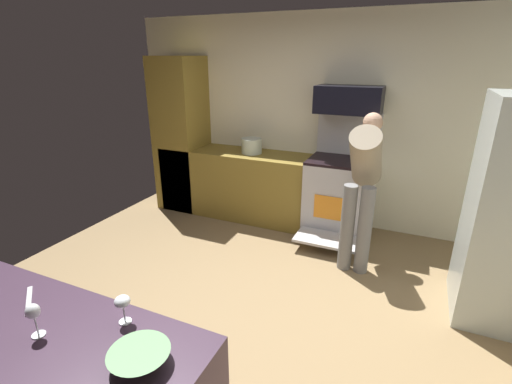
# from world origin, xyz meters

# --- Properties ---
(ground_plane) EXTENTS (5.20, 4.80, 0.02)m
(ground_plane) POSITION_xyz_m (0.00, 0.00, -0.01)
(ground_plane) COLOR olive
(wall_back) EXTENTS (5.20, 0.12, 2.60)m
(wall_back) POSITION_xyz_m (0.00, 2.34, 1.30)
(wall_back) COLOR beige
(wall_back) RESTS_ON ground
(lower_cabinet_run) EXTENTS (2.40, 0.60, 0.90)m
(lower_cabinet_run) POSITION_xyz_m (-0.90, 1.98, 0.45)
(lower_cabinet_run) COLOR olive
(lower_cabinet_run) RESTS_ON ground
(cabinet_column) EXTENTS (0.60, 0.60, 2.10)m
(cabinet_column) POSITION_xyz_m (-1.90, 1.98, 1.05)
(cabinet_column) COLOR olive
(cabinet_column) RESTS_ON ground
(oven_range) EXTENTS (0.76, 1.02, 1.47)m
(oven_range) POSITION_xyz_m (0.37, 1.96, 0.50)
(oven_range) COLOR #B6B4B6
(oven_range) RESTS_ON ground
(microwave) EXTENTS (0.74, 0.38, 0.31)m
(microwave) POSITION_xyz_m (0.37, 2.06, 1.63)
(microwave) COLOR black
(microwave) RESTS_ON oven_range
(person_cook) EXTENTS (0.31, 0.67, 1.56)m
(person_cook) POSITION_xyz_m (0.71, 1.32, 0.93)
(person_cook) COLOR slate
(person_cook) RESTS_ON ground
(mixing_bowl_large) EXTENTS (0.26, 0.26, 0.07)m
(mixing_bowl_large) POSITION_xyz_m (0.23, -1.39, 0.93)
(mixing_bowl_large) COLOR #5D8E5A
(mixing_bowl_large) RESTS_ON counter_island
(wine_glass_near) EXTENTS (0.08, 0.08, 0.15)m
(wine_glass_near) POSITION_xyz_m (-0.01, -1.21, 1.01)
(wine_glass_near) COLOR silver
(wine_glass_near) RESTS_ON counter_island
(wine_glass_mid) EXTENTS (0.06, 0.06, 0.17)m
(wine_glass_mid) POSITION_xyz_m (-0.31, -1.44, 1.02)
(wine_glass_mid) COLOR silver
(wine_glass_mid) RESTS_ON counter_island
(knife_chef) EXTENTS (0.22, 0.18, 0.01)m
(knife_chef) POSITION_xyz_m (-0.58, -1.29, 0.90)
(knife_chef) COLOR #B7BABF
(knife_chef) RESTS_ON counter_island
(stock_pot) EXTENTS (0.27, 0.27, 0.20)m
(stock_pot) POSITION_xyz_m (-0.81, 1.98, 1.00)
(stock_pot) COLOR #B4C1B6
(stock_pot) RESTS_ON lower_cabinet_run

